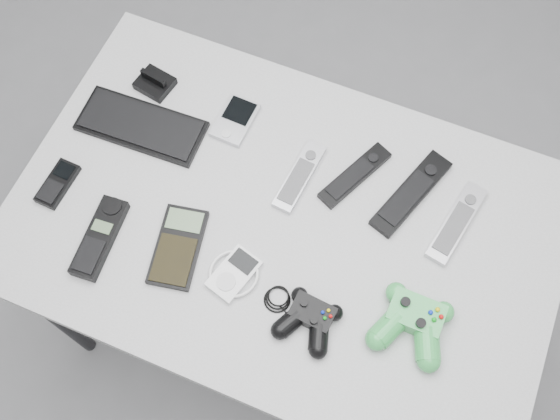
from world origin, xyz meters
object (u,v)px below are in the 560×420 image
at_px(mp3_player, 234,274).
at_px(controller_green, 413,321).
at_px(calculator, 178,247).
at_px(controller_black, 310,318).
at_px(remote_silver_a, 300,176).
at_px(cordless_handset, 99,238).
at_px(desk, 285,234).
at_px(mobile_phone, 57,184).
at_px(pda, 235,120).
at_px(pda_keyboard, 141,125).
at_px(remote_silver_b, 457,223).
at_px(remote_black_b, 411,193).
at_px(remote_black_a, 355,175).

relative_size(mp3_player, controller_green, 0.68).
distance_m(calculator, controller_black, 0.31).
bearing_deg(remote_silver_a, cordless_handset, -133.21).
xyz_separation_m(desk, mp3_player, (-0.05, -0.15, 0.08)).
bearing_deg(remote_silver_a, mobile_phone, -150.44).
bearing_deg(pda, remote_silver_a, -19.87).
bearing_deg(mobile_phone, desk, 14.56).
bearing_deg(cordless_handset, pda_keyboard, 95.14).
bearing_deg(remote_silver_a, pda_keyboard, -172.23).
bearing_deg(cordless_handset, calculator, 11.67).
height_order(mobile_phone, controller_green, controller_green).
bearing_deg(cordless_handset, mp3_player, 2.69).
xyz_separation_m(remote_silver_b, cordless_handset, (-0.68, -0.32, 0.00)).
bearing_deg(mobile_phone, pda_keyboard, 65.46).
bearing_deg(pda_keyboard, desk, -15.50).
xyz_separation_m(remote_black_b, mp3_player, (-0.28, -0.31, -0.00)).
bearing_deg(pda, mp3_player, -64.14).
bearing_deg(mobile_phone, mp3_player, -3.17).
bearing_deg(calculator, pda_keyboard, 120.50).
distance_m(pda, remote_silver_a, 0.20).
distance_m(desk, mobile_phone, 0.51).
bearing_deg(calculator, mp3_player, -15.17).
bearing_deg(remote_black_a, cordless_handset, -117.59).
distance_m(remote_silver_a, remote_silver_b, 0.35).
bearing_deg(remote_silver_a, remote_black_a, 28.97).
bearing_deg(pda, remote_black_b, -0.86).
relative_size(desk, remote_silver_a, 6.50).
distance_m(pda, remote_black_b, 0.43).
bearing_deg(controller_green, pda, 151.17).
height_order(desk, pda, pda).
height_order(remote_silver_a, calculator, remote_silver_a).
distance_m(desk, pda, 0.29).
xyz_separation_m(pda_keyboard, remote_black_b, (0.62, 0.07, 0.00)).
relative_size(remote_silver_a, mobile_phone, 1.60).
distance_m(remote_black_a, mp3_player, 0.35).
relative_size(remote_silver_b, controller_black, 0.98).
relative_size(remote_black_a, mobile_phone, 1.69).
bearing_deg(calculator, pda, 81.57).
height_order(remote_black_b, remote_silver_b, remote_black_b).
xyz_separation_m(remote_black_a, controller_green, (0.22, -0.27, 0.02)).
xyz_separation_m(pda, remote_silver_a, (0.19, -0.08, 0.00)).
distance_m(remote_silver_a, remote_black_a, 0.12).
bearing_deg(mp3_player, remote_silver_a, 96.32).
bearing_deg(remote_black_a, remote_silver_b, 18.62).
bearing_deg(controller_black, remote_silver_a, 120.17).
distance_m(mobile_phone, controller_black, 0.62).
relative_size(mobile_phone, controller_green, 0.69).
bearing_deg(remote_black_a, mp3_player, -91.74).
bearing_deg(remote_silver_b, desk, -147.32).
distance_m(cordless_handset, controller_black, 0.47).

